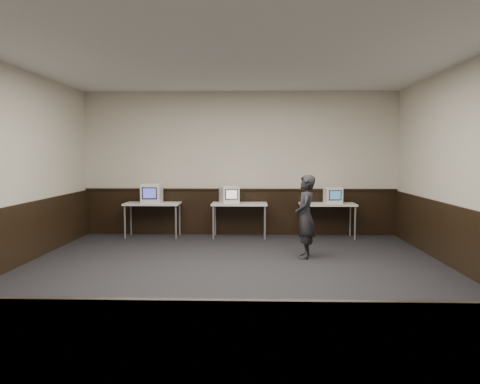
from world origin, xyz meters
The scene contains 13 objects.
floor centered at (0.00, 0.00, 0.00)m, with size 8.00×8.00×0.00m, color black.
ceiling centered at (0.00, 0.00, 3.20)m, with size 8.00×8.00×0.00m, color white.
back_wall centered at (0.00, 4.00, 1.60)m, with size 7.00×7.00×0.00m, color beige.
front_wall centered at (0.00, -4.00, 1.60)m, with size 7.00×7.00×0.00m, color beige.
wainscot_back centered at (0.00, 3.98, 0.50)m, with size 6.98×0.04×1.00m, color black.
wainscot_rail centered at (0.00, 3.96, 1.02)m, with size 6.98×0.06×0.04m, color black.
desk_left centered at (-1.90, 3.60, 0.68)m, with size 1.20×0.60×0.75m.
desk_center centered at (0.00, 3.60, 0.68)m, with size 1.20×0.60×0.75m.
desk_right centered at (1.90, 3.60, 0.68)m, with size 1.20×0.60×0.75m.
emac_left centered at (-1.90, 3.55, 0.96)m, with size 0.42×0.46×0.42m.
emac_center centered at (-0.22, 3.63, 0.93)m, with size 0.47×0.48×0.37m.
emac_right centered at (2.01, 3.57, 0.93)m, with size 0.38×0.41×0.35m.
person centered at (1.21, 1.60, 0.72)m, with size 0.53×0.35×1.45m, color black.
Camera 1 is at (0.32, -6.49, 1.79)m, focal length 35.00 mm.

